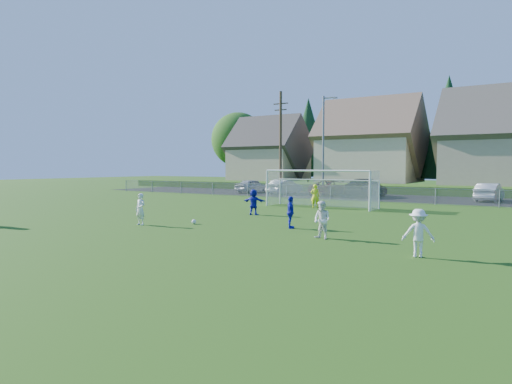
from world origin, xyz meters
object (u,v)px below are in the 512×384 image
(soccer_ball, at_px, (194,222))
(player_white_a, at_px, (140,209))
(player_blue_a, at_px, (291,212))
(player_white_b, at_px, (322,220))
(goalkeeper, at_px, (315,196))
(player_blue_b, at_px, (254,202))
(car_f, at_px, (489,192))
(car_c, at_px, (331,188))
(car_b, at_px, (285,187))
(car_a, at_px, (252,186))
(soccer_goal, at_px, (322,183))
(player_white_c, at_px, (418,233))
(car_d, at_px, (366,188))

(soccer_ball, xyz_separation_m, player_white_a, (-1.85, -1.62, 0.63))
(soccer_ball, bearing_deg, player_blue_a, 14.68)
(player_white_b, height_order, goalkeeper, goalkeeper)
(player_white_b, xyz_separation_m, goalkeeper, (-5.70, 11.26, 0.07))
(player_blue_b, bearing_deg, car_f, -124.36)
(player_white_a, bearing_deg, car_c, 93.41)
(player_blue_b, bearing_deg, car_b, -71.43)
(car_f, bearing_deg, player_blue_b, 65.65)
(car_a, bearing_deg, player_blue_b, 130.02)
(soccer_goal, bearing_deg, car_b, 129.45)
(player_blue_a, bearing_deg, player_white_c, -149.65)
(player_blue_a, distance_m, soccer_goal, 10.80)
(player_blue_a, distance_m, player_blue_b, 5.78)
(player_white_a, distance_m, car_a, 26.02)
(player_blue_a, distance_m, car_b, 24.58)
(player_white_a, bearing_deg, player_blue_a, 24.57)
(player_blue_b, xyz_separation_m, car_f, (9.95, 18.23, -0.02))
(car_d, bearing_deg, player_blue_a, 105.18)
(car_d, distance_m, soccer_goal, 11.37)
(player_blue_b, distance_m, car_f, 20.77)
(player_blue_a, relative_size, car_f, 0.33)
(player_white_c, bearing_deg, car_f, -102.95)
(soccer_ball, bearing_deg, goalkeeper, 83.22)
(player_white_b, bearing_deg, car_c, 129.48)
(player_blue_b, xyz_separation_m, car_c, (-3.09, 17.76, -0.02))
(goalkeeper, xyz_separation_m, car_a, (-12.84, 11.97, -0.08))
(player_white_b, height_order, soccer_goal, soccer_goal)
(player_blue_b, xyz_separation_m, goalkeeper, (1.10, 5.60, 0.06))
(soccer_ball, bearing_deg, player_white_a, -138.79)
(player_white_a, xyz_separation_m, car_f, (11.96, 24.78, -0.04))
(player_white_a, relative_size, car_f, 0.35)
(car_a, bearing_deg, car_b, -174.36)
(car_f, bearing_deg, car_d, 6.73)
(car_b, bearing_deg, car_a, 5.59)
(goalkeeper, relative_size, soccer_goal, 0.21)
(player_blue_a, relative_size, soccer_goal, 0.19)
(player_blue_a, bearing_deg, player_blue_b, 18.90)
(player_blue_a, xyz_separation_m, car_d, (-4.22, 21.55, 0.10))
(player_white_b, xyz_separation_m, car_a, (-18.55, 23.23, -0.02))
(player_white_c, bearing_deg, soccer_ball, -26.48)
(player_white_c, bearing_deg, soccer_goal, -69.81)
(player_blue_a, distance_m, car_d, 21.96)
(player_white_c, bearing_deg, player_white_b, -36.40)
(goalkeeper, xyz_separation_m, soccer_goal, (0.05, 0.92, 0.84))
(player_white_a, height_order, player_white_c, player_white_a)
(player_white_a, height_order, player_white_b, player_white_a)
(player_white_a, bearing_deg, car_f, 65.09)
(player_blue_a, relative_size, car_d, 0.25)
(goalkeeper, bearing_deg, car_f, -144.11)
(soccer_goal, bearing_deg, car_a, 139.40)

